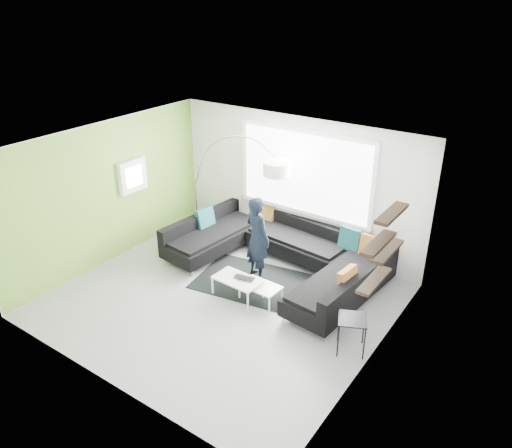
{
  "coord_description": "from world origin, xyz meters",
  "views": [
    {
      "loc": [
        4.69,
        -5.73,
        5.05
      ],
      "look_at": [
        0.11,
        0.9,
        1.18
      ],
      "focal_mm": 35.0,
      "sensor_mm": 36.0,
      "label": 1
    }
  ],
  "objects": [
    {
      "name": "room_shell",
      "position": [
        0.04,
        0.21,
        1.81
      ],
      "size": [
        5.54,
        5.04,
        2.82
      ],
      "color": "silver",
      "rests_on": "ground"
    },
    {
      "name": "sectional_sofa",
      "position": [
        0.22,
        1.34,
        0.37
      ],
      "size": [
        4.15,
        2.8,
        0.85
      ],
      "rotation": [
        0.0,
        0.0,
        -0.1
      ],
      "color": "black",
      "rests_on": "ground"
    },
    {
      "name": "laptop",
      "position": [
        0.25,
        0.28,
        0.37
      ],
      "size": [
        0.46,
        0.37,
        0.03
      ],
      "primitive_type": "imported",
      "rotation": [
        0.0,
        0.0,
        0.18
      ],
      "color": "black",
      "rests_on": "coffee_table"
    },
    {
      "name": "coffee_table",
      "position": [
        0.35,
        0.33,
        0.18
      ],
      "size": [
        1.13,
        0.69,
        0.36
      ],
      "primitive_type": "cube",
      "rotation": [
        0.0,
        0.0,
        -0.05
      ],
      "color": "white",
      "rests_on": "ground"
    },
    {
      "name": "ground",
      "position": [
        0.0,
        0.0,
        0.0
      ],
      "size": [
        5.5,
        5.5,
        0.0
      ],
      "primitive_type": "plane",
      "color": "gray",
      "rests_on": "ground"
    },
    {
      "name": "person",
      "position": [
        0.06,
        1.02,
        0.82
      ],
      "size": [
        0.84,
        0.76,
        1.64
      ],
      "primitive_type": "imported",
      "rotation": [
        0.0,
        0.0,
        2.81
      ],
      "color": "black",
      "rests_on": "ground"
    },
    {
      "name": "arc_lamp",
      "position": [
        -2.06,
        1.75,
        1.22
      ],
      "size": [
        2.23,
        0.53,
        2.43
      ],
      "primitive_type": null,
      "rotation": [
        0.0,
        0.0,
        0.01
      ],
      "color": "silver",
      "rests_on": "ground"
    },
    {
      "name": "side_table",
      "position": [
        2.43,
        0.07,
        0.29
      ],
      "size": [
        0.56,
        0.56,
        0.58
      ],
      "primitive_type": "cube",
      "rotation": [
        0.0,
        0.0,
        0.43
      ],
      "color": "black",
      "rests_on": "ground"
    },
    {
      "name": "rug",
      "position": [
        0.05,
        0.8,
        0.01
      ],
      "size": [
        2.19,
        1.74,
        0.01
      ],
      "primitive_type": "cube",
      "rotation": [
        0.0,
        0.0,
        0.17
      ],
      "color": "black",
      "rests_on": "ground"
    }
  ]
}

